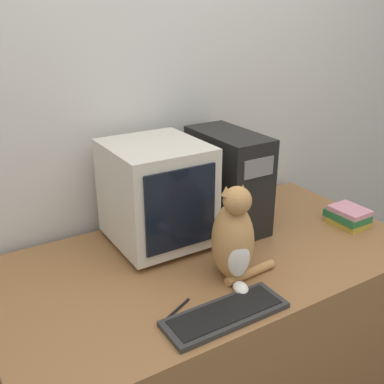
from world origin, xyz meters
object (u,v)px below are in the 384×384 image
keyboard (225,314)px  pen (177,310)px  cat (234,240)px  crt_monitor (157,194)px  computer_tower (228,180)px  book_stack (348,216)px

keyboard → pen: size_ratio=3.21×
cat → crt_monitor: bearing=124.9°
keyboard → pen: (-0.12, 0.11, -0.01)m
computer_tower → book_stack: 0.59m
computer_tower → keyboard: (-0.40, -0.55, -0.21)m
crt_monitor → pen: (-0.17, -0.45, -0.22)m
cat → pen: bearing=-147.5°
crt_monitor → book_stack: (0.82, -0.30, -0.18)m
cat → keyboard: bearing=-112.9°
keyboard → cat: (0.16, 0.17, 0.15)m
cat → computer_tower: bearing=76.5°
book_stack → cat: bearing=-173.5°
computer_tower → cat: 0.45m
crt_monitor → cat: 0.41m
book_stack → keyboard: bearing=-163.7°
pen → computer_tower: bearing=40.6°
keyboard → pen: bearing=138.2°
crt_monitor → book_stack: size_ratio=2.40×
cat → book_stack: bearing=25.5°
computer_tower → book_stack: size_ratio=2.39×
book_stack → pen: (-0.99, -0.15, -0.04)m
book_stack → pen: bearing=-171.5°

